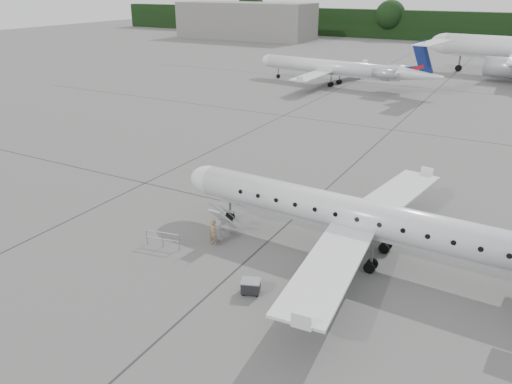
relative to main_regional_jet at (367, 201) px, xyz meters
The scene contains 8 objects.
ground 4.63m from the main_regional_jet, 91.24° to the right, with size 320.00×320.00×0.00m, color #60605E.
terminal_building 127.98m from the main_regional_jet, 123.20° to the left, with size 40.00×14.00×10.00m, color slate.
main_regional_jet is the anchor object (origin of this frame).
airstair 8.98m from the main_regional_jet, 167.77° to the right, with size 0.85×2.26×2.26m, color silver, non-canonical shape.
passenger 9.45m from the main_regional_jet, 159.91° to the right, with size 0.62×0.41×1.70m, color #89684B.
safety_railing 12.48m from the main_regional_jet, 156.33° to the right, with size 2.20×0.08×1.00m, color gray, non-canonical shape.
baggage_cart 8.26m from the main_regional_jet, 120.70° to the right, with size 0.95×0.77×0.83m, color black, non-canonical shape.
bg_regional_left 54.92m from the main_regional_jet, 113.32° to the left, with size 29.42×21.19×7.72m, color silver, non-canonical shape.
Camera 1 is at (7.12, -22.84, 15.02)m, focal length 35.00 mm.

